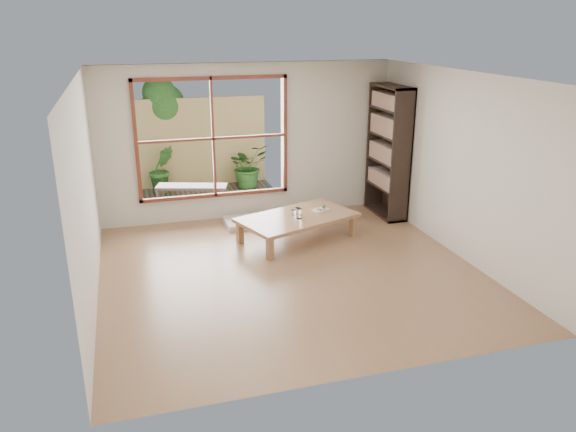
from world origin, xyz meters
The scene contains 15 objects.
ground centered at (0.00, 0.00, 0.00)m, with size 5.00×5.00×0.00m, color #926B49.
low_table centered at (0.45, 1.10, 0.34)m, with size 2.00×1.53×0.39m.
floor_cushion centered at (-0.23, 2.00, 0.04)m, with size 0.59×0.59×0.09m, color silver.
bookshelf centered at (2.30, 1.84, 1.12)m, with size 0.36×1.00×2.23m, color black.
glass_tall centered at (0.44, 0.98, 0.46)m, with size 0.09×0.09×0.16m, color silver.
glass_mid centered at (0.47, 1.19, 0.44)m, with size 0.07×0.07×0.11m, color silver.
glass_short centered at (0.41, 1.17, 0.43)m, with size 0.06×0.06×0.08m, color silver.
glass_small centered at (0.38, 1.15, 0.43)m, with size 0.07×0.07×0.09m, color silver.
food_tray centered at (0.89, 1.26, 0.40)m, with size 0.30×0.26×0.08m.
deck centered at (-0.60, 3.56, 0.00)m, with size 2.80×2.00×0.05m, color #3D352C.
garden_bench centered at (-0.91, 3.14, 0.36)m, with size 1.31×0.72×0.40m.
bamboo_fence centered at (-0.60, 4.56, 0.90)m, with size 2.80×0.06×1.80m, color tan.
shrub_right centered at (0.34, 4.13, 0.46)m, with size 0.79×0.68×0.87m, color #306625.
shrub_left centered at (-1.35, 4.25, 0.49)m, with size 0.51×0.41×0.93m, color #306625.
garden_tree centered at (-1.28, 4.86, 1.63)m, with size 1.04×0.85×2.22m.
Camera 1 is at (-2.00, -6.68, 3.22)m, focal length 35.00 mm.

